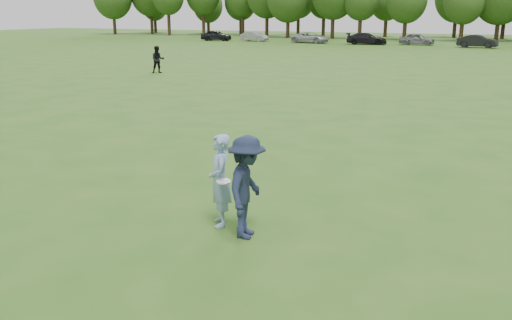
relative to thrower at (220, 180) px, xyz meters
The scene contains 11 objects.
ground 0.89m from the thrower, 153.64° to the left, with size 200.00×200.00×0.00m, color #295618.
thrower is the anchor object (origin of this frame).
defender 0.76m from the thrower, 22.94° to the right, with size 1.20×0.69×1.86m, color #1A2239.
player_far_a 27.08m from the thrower, 127.15° to the left, with size 0.86×0.67×1.77m, color black.
car_a 68.55m from the thrower, 118.91° to the left, with size 1.72×4.28×1.46m, color black.
car_b 66.93m from the thrower, 114.43° to the left, with size 1.38×3.97×1.31m, color gray.
car_c 63.05m from the thrower, 107.74° to the left, with size 2.28×4.94×1.37m, color #A0A1A5.
car_d 60.83m from the thrower, 101.09° to the left, with size 2.01×4.94×1.43m, color black.
car_e 61.59m from the thrower, 95.47° to the left, with size 1.68×4.18×1.43m, color slate.
car_f 58.75m from the thrower, 88.85° to the left, with size 1.51×4.34×1.43m, color black.
disc_in_play 0.27m from the thrower, 46.36° to the right, with size 0.33×0.33×0.06m.
Camera 1 is at (4.79, -8.52, 3.90)m, focal length 38.00 mm.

